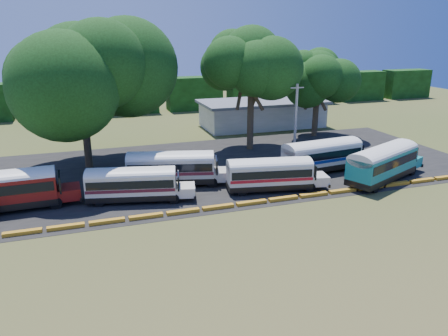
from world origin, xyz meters
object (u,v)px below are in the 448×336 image
object	(u,v)px
bus_cream_west	(134,183)
tree_west	(80,72)
bus_teal	(384,161)
bus_red	(4,188)
bus_white_red	(271,173)

from	to	relation	value
bus_cream_west	tree_west	size ratio (longest dim) A/B	0.63
bus_cream_west	bus_teal	world-z (taller)	bus_teal
bus_red	bus_teal	size ratio (longest dim) A/B	0.95
bus_red	bus_cream_west	distance (m)	10.36
bus_cream_west	tree_west	world-z (taller)	tree_west
bus_cream_west	bus_teal	xyz separation A→B (m)	(23.82, -2.44, 0.34)
bus_white_red	bus_teal	bearing A→B (deg)	4.65
bus_red	bus_white_red	distance (m)	22.76
bus_teal	tree_west	world-z (taller)	tree_west
bus_white_red	bus_teal	distance (m)	11.55
bus_red	bus_teal	xyz separation A→B (m)	(34.09, -3.75, 0.10)
tree_west	bus_red	bearing A→B (deg)	-123.46
bus_red	bus_cream_west	world-z (taller)	bus_red
bus_red	tree_west	distance (m)	14.93
bus_teal	bus_white_red	bearing A→B (deg)	150.37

